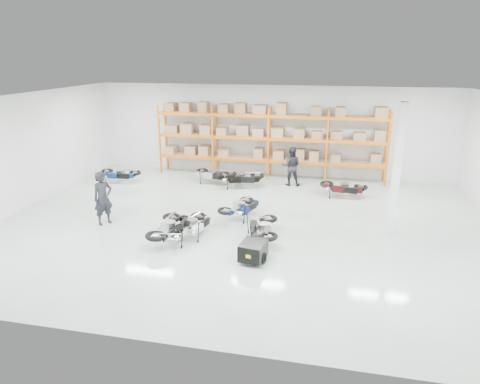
% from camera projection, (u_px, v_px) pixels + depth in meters
% --- Properties ---
extents(room, '(18.00, 18.00, 18.00)m').
position_uv_depth(room, '(243.00, 165.00, 15.01)').
color(room, '#B4C9B9').
rests_on(room, ground).
extents(pallet_rack, '(11.28, 0.98, 3.62)m').
position_uv_depth(pallet_rack, '(270.00, 133.00, 21.00)').
color(pallet_rack, '#D5610B').
rests_on(pallet_rack, ground).
extents(structural_column, '(0.25, 0.25, 4.50)m').
position_uv_depth(structural_column, '(397.00, 169.00, 14.45)').
color(structural_column, white).
rests_on(structural_column, ground).
extents(moto_blue_centre, '(1.46, 1.93, 1.12)m').
position_uv_depth(moto_blue_centre, '(241.00, 204.00, 16.19)').
color(moto_blue_centre, '#07144E').
rests_on(moto_blue_centre, ground).
extents(moto_silver_left, '(1.19, 1.83, 1.09)m').
position_uv_depth(moto_silver_left, '(193.00, 221.00, 14.60)').
color(moto_silver_left, silver).
rests_on(moto_silver_left, ground).
extents(moto_black_far_left, '(1.05, 2.00, 1.27)m').
position_uv_depth(moto_black_far_left, '(171.00, 224.00, 14.17)').
color(moto_black_far_left, black).
rests_on(moto_black_far_left, ground).
extents(moto_touring_right, '(1.14, 1.93, 1.18)m').
position_uv_depth(moto_touring_right, '(262.00, 225.00, 14.22)').
color(moto_touring_right, black).
rests_on(moto_touring_right, ground).
extents(trailer, '(0.82, 1.50, 0.61)m').
position_uv_depth(trailer, '(253.00, 251.00, 12.80)').
color(trailer, black).
rests_on(trailer, ground).
extents(moto_back_a, '(1.77, 0.89, 1.14)m').
position_uv_depth(moto_back_a, '(119.00, 171.00, 20.64)').
color(moto_back_a, navy).
rests_on(moto_back_a, ground).
extents(moto_back_b, '(1.92, 1.17, 1.17)m').
position_uv_depth(moto_back_b, '(214.00, 172.00, 20.53)').
color(moto_back_b, '#A5A8AF').
rests_on(moto_back_b, ground).
extents(moto_back_c, '(2.05, 1.22, 1.26)m').
position_uv_depth(moto_back_c, '(240.00, 175.00, 19.88)').
color(moto_back_c, black).
rests_on(moto_back_c, ground).
extents(moto_back_d, '(1.86, 1.09, 1.14)m').
position_uv_depth(moto_back_d, '(343.00, 185.00, 18.55)').
color(moto_back_d, '#3B0B11').
rests_on(moto_back_d, ground).
extents(person_left, '(0.80, 0.86, 1.97)m').
position_uv_depth(person_left, '(103.00, 198.00, 15.47)').
color(person_left, black).
rests_on(person_left, ground).
extents(person_back, '(0.95, 0.77, 1.86)m').
position_uv_depth(person_back, '(291.00, 166.00, 20.06)').
color(person_back, black).
rests_on(person_back, ground).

